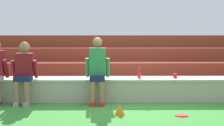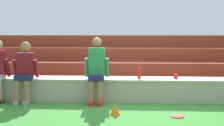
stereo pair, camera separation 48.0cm
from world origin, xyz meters
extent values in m
plane|color=#388433|center=(0.00, 0.00, 0.00)|extent=(80.00, 80.00, 0.00)
cube|color=#A8A08E|center=(0.00, 0.30, 0.26)|extent=(9.60, 0.60, 0.51)
cube|color=#BCB39F|center=(0.00, 0.30, 0.50)|extent=(9.64, 0.64, 0.04)
cube|color=brown|center=(0.00, 1.18, 0.18)|extent=(10.62, 0.71, 0.37)
cube|color=brown|center=(0.00, 1.89, 0.37)|extent=(10.62, 0.71, 0.74)
cube|color=maroon|center=(0.00, 2.60, 0.55)|extent=(10.62, 0.71, 1.11)
cube|color=brown|center=(0.00, 3.31, 0.74)|extent=(10.62, 0.71, 1.48)
cylinder|color=maroon|center=(-2.80, 0.01, 0.77)|extent=(0.08, 0.22, 0.42)
cylinder|color=#996B4C|center=(-2.50, -0.23, 0.26)|extent=(0.11, 0.11, 0.51)
cylinder|color=#996B4C|center=(-2.30, -0.23, 0.26)|extent=(0.11, 0.11, 0.51)
cube|color=#99999E|center=(-2.50, -0.27, 0.04)|extent=(0.10, 0.22, 0.08)
cube|color=#99999E|center=(-2.30, -0.27, 0.04)|extent=(0.10, 0.22, 0.08)
cube|color=#191E47|center=(-2.40, -0.09, 0.57)|extent=(0.34, 0.34, 0.12)
cube|color=maroon|center=(-2.40, 0.07, 0.86)|extent=(0.38, 0.20, 0.48)
sphere|color=#996B4C|center=(-2.40, 0.07, 1.24)|extent=(0.23, 0.23, 0.23)
cylinder|color=maroon|center=(-2.64, 0.05, 0.76)|extent=(0.08, 0.24, 0.42)
cylinder|color=maroon|center=(-2.16, 0.05, 0.76)|extent=(0.08, 0.22, 0.42)
cylinder|color=#996B4C|center=(-0.89, -0.22, 0.26)|extent=(0.11, 0.11, 0.51)
cylinder|color=#996B4C|center=(-0.69, -0.22, 0.26)|extent=(0.11, 0.11, 0.51)
cube|color=red|center=(-0.89, -0.26, 0.04)|extent=(0.10, 0.22, 0.08)
cube|color=red|center=(-0.69, -0.26, 0.04)|extent=(0.10, 0.22, 0.08)
cube|color=#191E47|center=(-0.79, -0.09, 0.57)|extent=(0.32, 0.33, 0.12)
cube|color=#2D7F47|center=(-0.79, 0.07, 0.92)|extent=(0.36, 0.20, 0.60)
sphere|color=#996B4C|center=(-0.79, 0.07, 1.35)|extent=(0.21, 0.21, 0.21)
cylinder|color=#2D7F47|center=(-1.02, 0.05, 0.79)|extent=(0.08, 0.15, 0.43)
cylinder|color=#2D7F47|center=(-0.56, 0.05, 0.79)|extent=(0.08, 0.14, 0.43)
cylinder|color=red|center=(0.15, 0.25, 0.63)|extent=(0.08, 0.08, 0.22)
cylinder|color=red|center=(0.15, 0.25, 0.75)|extent=(0.05, 0.05, 0.02)
cylinder|color=red|center=(0.98, 0.26, 0.57)|extent=(0.09, 0.09, 0.11)
cylinder|color=red|center=(0.82, -1.08, 0.01)|extent=(0.25, 0.25, 0.02)
cone|color=orange|center=(-0.34, -1.03, 0.11)|extent=(0.19, 0.19, 0.23)
camera|label=1|loc=(-0.55, -6.79, 1.54)|focal=49.96mm
camera|label=2|loc=(-0.07, -6.78, 1.54)|focal=49.96mm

